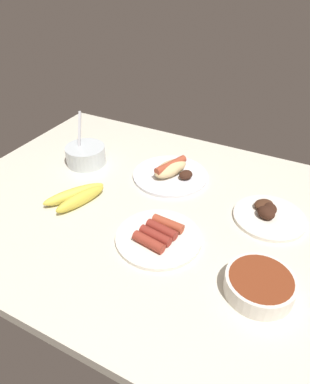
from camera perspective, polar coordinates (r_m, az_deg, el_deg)
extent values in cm
cube|color=silver|center=(101.32, -0.46, -3.08)|extent=(120.00, 90.00, 3.00)
cylinder|color=white|center=(89.88, 0.58, -7.44)|extent=(22.05, 22.05, 1.00)
cylinder|color=#AD472D|center=(91.27, 2.11, -5.18)|extent=(8.72, 3.16, 2.53)
cylinder|color=maroon|center=(89.53, 1.11, -6.13)|extent=(8.84, 3.79, 2.53)
cylinder|color=maroon|center=(87.84, 0.06, -7.11)|extent=(8.83, 3.73, 2.53)
cylinder|color=#9E3828|center=(86.21, -1.04, -8.13)|extent=(8.86, 3.93, 2.53)
ellipsoid|color=#E5D14C|center=(104.89, -12.99, -0.33)|extent=(12.59, 17.87, 3.65)
ellipsoid|color=gold|center=(102.35, -12.00, -1.08)|extent=(7.92, 16.73, 3.95)
cylinder|color=silver|center=(121.29, -11.19, 5.93)|extent=(13.30, 13.30, 6.12)
cylinder|color=beige|center=(120.70, -11.26, 6.43)|extent=(11.70, 11.70, 2.75)
cube|color=#B7B7BC|center=(121.37, -12.18, 9.05)|extent=(5.22, 9.45, 13.34)
cylinder|color=white|center=(100.93, 18.11, -3.92)|extent=(19.58, 19.58, 1.00)
ellipsoid|color=#381E14|center=(100.98, 18.19, -2.60)|extent=(5.19, 5.68, 2.62)
ellipsoid|color=#472819|center=(102.35, 17.28, -1.97)|extent=(6.99, 7.14, 2.20)
ellipsoid|color=#381E14|center=(98.84, 17.64, -3.23)|extent=(6.20, 5.72, 3.10)
cylinder|color=white|center=(80.51, 16.64, -14.31)|extent=(15.04, 15.04, 4.37)
cylinder|color=maroon|center=(79.19, 16.86, -13.47)|extent=(13.54, 13.54, 1.00)
cylinder|color=white|center=(112.99, 2.50, 2.71)|extent=(23.94, 23.94, 1.00)
ellipsoid|color=#E5C689|center=(111.54, 2.53, 3.88)|extent=(9.97, 13.98, 4.40)
cylinder|color=#AD472D|center=(110.91, 2.55, 4.41)|extent=(6.37, 12.16, 2.40)
ellipsoid|color=#381E14|center=(110.10, 5.03, 2.80)|extent=(5.48, 5.67, 2.80)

